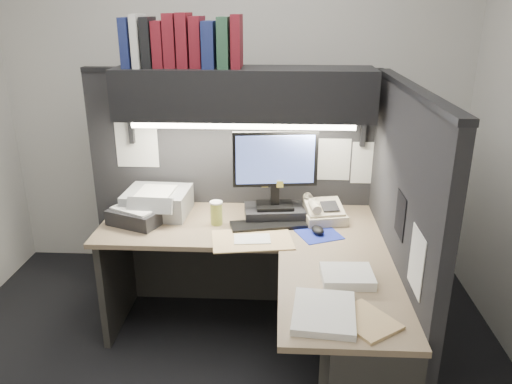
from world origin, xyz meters
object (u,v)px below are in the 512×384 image
Objects in this scene: overhead_shelf at (244,93)px; keyboard at (268,225)px; telephone at (323,213)px; coffee_cup at (216,214)px; printer at (158,202)px; desk at (292,317)px; notebook_stack at (139,215)px; monitor at (275,185)px.

keyboard is at bearing -55.48° from overhead_shelf.
telephone is 0.67m from coffee_cup.
printer is at bearing 159.58° from coffee_cup.
notebook_stack is at bearing 149.87° from desk.
monitor is 2.18× the size of telephone.
overhead_shelf is 0.75m from coffee_cup.
coffee_cup is (-0.66, -0.10, 0.02)m from telephone.
monitor is at bearing 99.25° from desk.
keyboard is 3.34× the size of coffee_cup.
printer is (-1.06, 0.05, 0.03)m from telephone.
desk is 1.33m from overhead_shelf.
overhead_shelf reaches higher than coffee_cup.
keyboard is (-0.04, -0.14, -0.21)m from monitor.
keyboard is at bearing -172.70° from telephone.
telephone is at bearing -12.61° from overhead_shelf.
overhead_shelf is 2.77× the size of monitor.
printer reaches higher than coffee_cup.
monitor is (0.19, -0.09, -0.55)m from overhead_shelf.
desk is 1.16m from printer.
monitor is 0.77m from printer.
telephone is (0.20, 0.64, 0.34)m from desk.
notebook_stack reaches higher than desk.
keyboard is 1.78× the size of telephone.
monitor is at bearing -25.73° from overhead_shelf.
monitor is (-0.11, 0.66, 0.51)m from desk.
notebook_stack is (-0.80, 0.03, 0.04)m from keyboard.
coffee_cup is at bearing 163.27° from keyboard.
printer is at bearing 58.15° from notebook_stack.
telephone is 0.82× the size of notebook_stack.
overhead_shelf is at bearing 111.78° from keyboard.
printer is at bearing 170.82° from monitor.
coffee_cup reaches higher than desk.
telephone is at bearing 0.07° from printer.
printer is 0.17m from notebook_stack.
telephone is (0.31, -0.02, -0.17)m from monitor.
overhead_shelf is 3.39× the size of keyboard.
desk is 5.45× the size of notebook_stack.
monitor is 1.79× the size of notebook_stack.
desk is 0.80m from coffee_cup.
monitor is at bearing 164.81° from telephone.
printer reaches higher than desk.
overhead_shelf is 0.59m from monitor.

